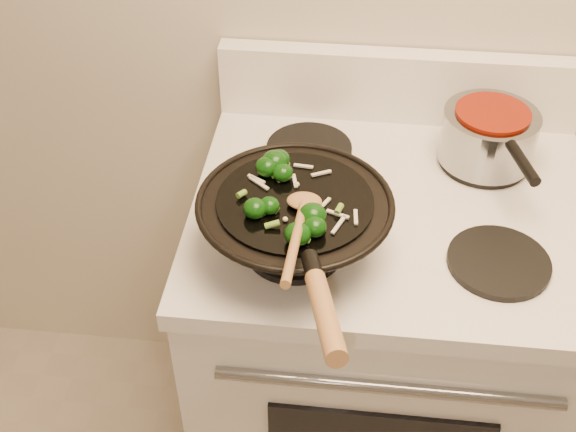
# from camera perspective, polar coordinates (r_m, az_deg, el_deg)

# --- Properties ---
(stove) EXTENTS (0.78, 0.67, 1.08)m
(stove) POSITION_cam_1_polar(r_m,az_deg,el_deg) (1.73, 6.98, -10.30)
(stove) COLOR white
(stove) RESTS_ON ground
(wok) EXTENTS (0.34, 0.56, 0.19)m
(wok) POSITION_cam_1_polar(r_m,az_deg,el_deg) (1.25, 0.57, -0.44)
(wok) COLOR black
(wok) RESTS_ON stove
(stirfry) EXTENTS (0.21, 0.23, 0.04)m
(stirfry) POSITION_cam_1_polar(r_m,az_deg,el_deg) (1.21, -0.33, 2.02)
(stirfry) COLOR #0B3608
(stirfry) RESTS_ON wok
(wooden_spoon) EXTENTS (0.06, 0.27, 0.07)m
(wooden_spoon) POSITION_cam_1_polar(r_m,az_deg,el_deg) (1.14, 0.92, -0.48)
(wooden_spoon) COLOR #A47140
(wooden_spoon) RESTS_ON wok
(saucepan) EXTENTS (0.19, 0.30, 0.11)m
(saucepan) POSITION_cam_1_polar(r_m,az_deg,el_deg) (1.51, 15.57, 6.14)
(saucepan) COLOR gray
(saucepan) RESTS_ON stove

